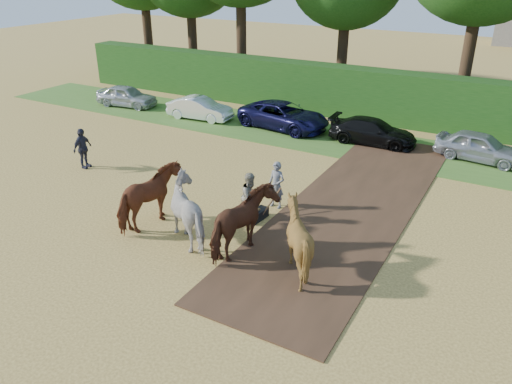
{
  "coord_description": "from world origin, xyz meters",
  "views": [
    {
      "loc": [
        6.8,
        -10.21,
        8.82
      ],
      "look_at": [
        -0.98,
        3.57,
        1.4
      ],
      "focal_mm": 35.0,
      "sensor_mm": 36.0,
      "label": 1
    }
  ],
  "objects_px": {
    "plough_team": "(220,216)",
    "parked_cars": "(442,143)",
    "spectator_far": "(83,148)",
    "spectator_near": "(251,197)"
  },
  "relations": [
    {
      "from": "spectator_near",
      "to": "spectator_far",
      "type": "xyz_separation_m",
      "value": [
        -9.26,
        0.63,
        0.01
      ]
    },
    {
      "from": "spectator_far",
      "to": "plough_team",
      "type": "bearing_deg",
      "value": -111.9
    },
    {
      "from": "spectator_far",
      "to": "plough_team",
      "type": "height_order",
      "value": "plough_team"
    },
    {
      "from": "spectator_near",
      "to": "parked_cars",
      "type": "bearing_deg",
      "value": -9.92
    },
    {
      "from": "spectator_near",
      "to": "spectator_far",
      "type": "height_order",
      "value": "spectator_far"
    },
    {
      "from": "plough_team",
      "to": "parked_cars",
      "type": "bearing_deg",
      "value": 68.75
    },
    {
      "from": "plough_team",
      "to": "parked_cars",
      "type": "xyz_separation_m",
      "value": [
        4.78,
        12.29,
        -0.42
      ]
    },
    {
      "from": "parked_cars",
      "to": "plough_team",
      "type": "bearing_deg",
      "value": -111.25
    },
    {
      "from": "spectator_near",
      "to": "parked_cars",
      "type": "relative_size",
      "value": 0.04
    },
    {
      "from": "spectator_near",
      "to": "plough_team",
      "type": "xyz_separation_m",
      "value": [
        0.05,
        -2.1,
        0.18
      ]
    }
  ]
}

